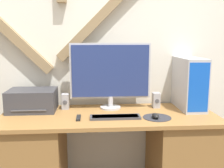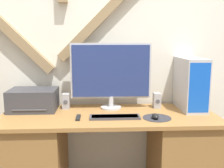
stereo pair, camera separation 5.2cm
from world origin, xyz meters
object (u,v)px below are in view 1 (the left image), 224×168
speaker_right (156,100)px  mouse (155,116)px  monitor (110,73)px  printer (33,100)px  keyboard (115,117)px  computer_tower (189,83)px  speaker_left (65,101)px  remote_control (78,118)px

speaker_right → mouse: bearing=-104.2°
monitor → printer: bearing=-177.6°
monitor → speaker_right: 0.48m
keyboard → speaker_right: speaker_right is taller
monitor → printer: 0.71m
computer_tower → printer: (-1.36, 0.01, -0.13)m
computer_tower → printer: bearing=179.7°
computer_tower → speaker_left: 1.10m
monitor → printer: size_ratio=1.76×
printer → monitor: bearing=2.4°
mouse → speaker_right: size_ratio=0.71×
keyboard → remote_control: keyboard is taller
mouse → speaker_right: bearing=75.8°
mouse → remote_control: bearing=176.0°
keyboard → printer: 0.74m
computer_tower → speaker_left: (-1.08, 0.04, -0.16)m
keyboard → monitor: bearing=93.2°
remote_control → printer: bearing=146.6°
speaker_left → remote_control: (0.13, -0.30, -0.06)m
mouse → speaker_right: speaker_right is taller
keyboard → speaker_left: size_ratio=2.93×
mouse → speaker_right: (0.08, 0.33, 0.04)m
printer → keyboard: bearing=-21.5°
printer → speaker_right: (1.08, 0.02, -0.02)m
mouse → speaker_right: 0.34m
printer → speaker_left: 0.28m
speaker_right → keyboard: bearing=-143.3°
computer_tower → speaker_right: (-0.28, 0.03, -0.16)m
speaker_right → remote_control: speaker_right is taller
printer → remote_control: (0.40, -0.26, -0.08)m
printer → speaker_left: bearing=7.6°
keyboard → speaker_left: speaker_left is taller
monitor → remote_control: monitor is taller
remote_control → monitor: bearing=47.6°
speaker_right → remote_control: size_ratio=1.04×
remote_control → speaker_left: bearing=113.0°
keyboard → remote_control: 0.28m
speaker_right → remote_control: (-0.68, -0.29, -0.06)m
monitor → keyboard: 0.43m
keyboard → computer_tower: size_ratio=0.87×
mouse → printer: printer is taller
keyboard → mouse: bearing=-6.7°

